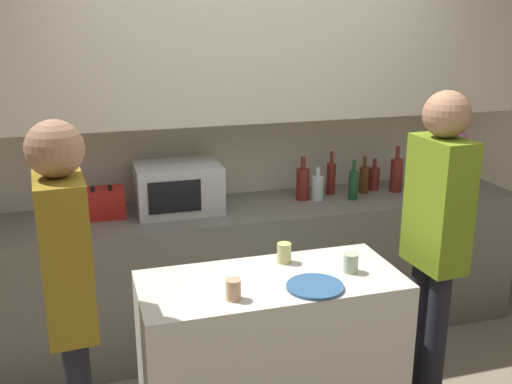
# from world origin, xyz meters

# --- Properties ---
(back_wall) EXTENTS (6.40, 0.40, 2.70)m
(back_wall) POSITION_xyz_m (0.00, 1.66, 1.54)
(back_wall) COLOR beige
(back_wall) RESTS_ON ground_plane
(back_counter) EXTENTS (3.60, 0.62, 0.92)m
(back_counter) POSITION_xyz_m (0.00, 1.39, 0.46)
(back_counter) COLOR #6B665B
(back_counter) RESTS_ON ground_plane
(kitchen_island) EXTENTS (1.23, 0.56, 0.92)m
(kitchen_island) POSITION_xyz_m (-0.24, 0.31, 0.46)
(kitchen_island) COLOR beige
(kitchen_island) RESTS_ON ground_plane
(microwave) EXTENTS (0.52, 0.39, 0.30)m
(microwave) POSITION_xyz_m (-0.49, 1.44, 1.07)
(microwave) COLOR #B7BABC
(microwave) RESTS_ON back_counter
(toaster) EXTENTS (0.26, 0.16, 0.18)m
(toaster) POSITION_xyz_m (-0.95, 1.44, 1.01)
(toaster) COLOR #B21E19
(toaster) RESTS_ON back_counter
(potted_plant) EXTENTS (0.14, 0.14, 0.40)m
(potted_plant) POSITION_xyz_m (1.51, 1.44, 1.11)
(potted_plant) COLOR brown
(potted_plant) RESTS_ON back_counter
(bottle_0) EXTENTS (0.09, 0.09, 0.29)m
(bottle_0) POSITION_xyz_m (0.34, 1.44, 1.03)
(bottle_0) COLOR maroon
(bottle_0) RESTS_ON back_counter
(bottle_1) EXTENTS (0.08, 0.08, 0.22)m
(bottle_1) POSITION_xyz_m (0.43, 1.40, 1.00)
(bottle_1) COLOR silver
(bottle_1) RESTS_ON back_counter
(bottle_2) EXTENTS (0.06, 0.06, 0.30)m
(bottle_2) POSITION_xyz_m (0.57, 1.50, 1.03)
(bottle_2) COLOR maroon
(bottle_2) RESTS_ON back_counter
(bottle_3) EXTENTS (0.06, 0.06, 0.27)m
(bottle_3) POSITION_xyz_m (0.66, 1.35, 1.02)
(bottle_3) COLOR #194723
(bottle_3) RESTS_ON back_counter
(bottle_4) EXTENTS (0.07, 0.07, 0.26)m
(bottle_4) POSITION_xyz_m (0.80, 1.46, 1.01)
(bottle_4) COLOR #472814
(bottle_4) RESTS_ON back_counter
(bottle_5) EXTENTS (0.07, 0.07, 0.22)m
(bottle_5) POSITION_xyz_m (0.90, 1.50, 1.00)
(bottle_5) COLOR maroon
(bottle_5) RESTS_ON back_counter
(bottle_6) EXTENTS (0.08, 0.08, 0.32)m
(bottle_6) POSITION_xyz_m (1.03, 1.42, 1.04)
(bottle_6) COLOR maroon
(bottle_6) RESTS_ON back_counter
(plate_on_island) EXTENTS (0.26, 0.26, 0.01)m
(plate_on_island) POSITION_xyz_m (-0.08, 0.16, 0.93)
(plate_on_island) COLOR #2D5684
(plate_on_island) RESTS_ON kitchen_island
(cup_0) EXTENTS (0.07, 0.07, 0.09)m
(cup_0) POSITION_xyz_m (0.15, 0.28, 0.97)
(cup_0) COLOR #A6B895
(cup_0) RESTS_ON kitchen_island
(cup_1) EXTENTS (0.07, 0.07, 0.10)m
(cup_1) POSITION_xyz_m (-0.12, 0.48, 0.97)
(cup_1) COLOR #C6C171
(cup_1) RESTS_ON kitchen_island
(cup_2) EXTENTS (0.07, 0.07, 0.09)m
(cup_2) POSITION_xyz_m (-0.46, 0.16, 0.97)
(cup_2) COLOR tan
(cup_2) RESTS_ON kitchen_island
(person_left) EXTENTS (0.23, 0.35, 1.72)m
(person_left) POSITION_xyz_m (-1.14, 0.25, 1.03)
(person_left) COLOR black
(person_left) RESTS_ON ground_plane
(person_center) EXTENTS (0.23, 0.35, 1.76)m
(person_center) POSITION_xyz_m (0.66, 0.36, 1.06)
(person_center) COLOR black
(person_center) RESTS_ON ground_plane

